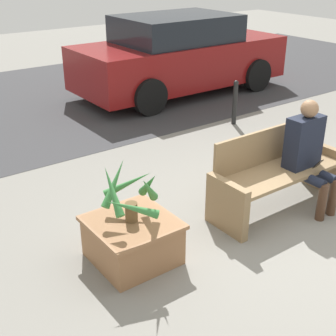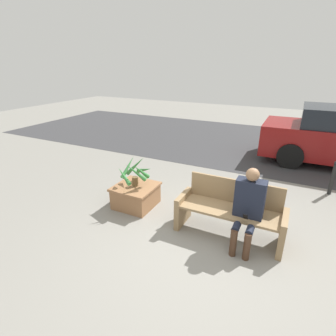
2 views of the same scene
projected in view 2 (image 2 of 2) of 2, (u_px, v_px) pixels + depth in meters
ground_plane at (206, 247)px, 4.15m from camera, size 30.00×30.00×0.00m
road_surface at (262, 145)px, 9.29m from camera, size 20.00×6.00×0.01m
bench at (231, 211)px, 4.33m from camera, size 1.74×0.59×0.91m
person_seated at (248, 204)px, 3.95m from camera, size 0.44×0.58×1.29m
planter_box at (136, 195)px, 5.27m from camera, size 0.79×0.79×0.44m
potted_plant at (135, 172)px, 5.08m from camera, size 0.68×0.71×0.57m
bollard_post at (333, 177)px, 5.67m from camera, size 0.09×0.09×0.78m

